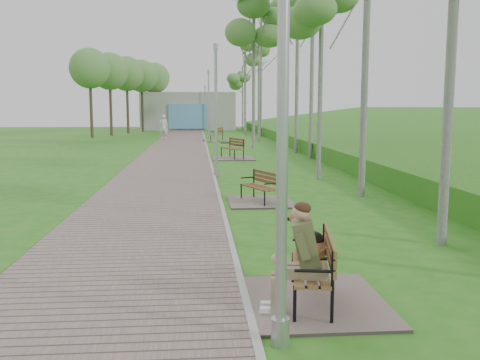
% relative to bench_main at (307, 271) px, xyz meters
% --- Properties ---
extents(ground, '(120.00, 120.00, 0.00)m').
position_rel_bench_main_xyz_m(ground, '(-0.76, 1.46, -0.44)').
color(ground, '#226D16').
rests_on(ground, ground).
extents(walkway, '(3.50, 67.00, 0.04)m').
position_rel_bench_main_xyz_m(walkway, '(-2.51, 22.96, -0.42)').
color(walkway, '#70615B').
rests_on(walkway, ground).
extents(kerb, '(0.10, 67.00, 0.05)m').
position_rel_bench_main_xyz_m(kerb, '(-0.76, 22.96, -0.42)').
color(kerb, '#999993').
rests_on(kerb, ground).
extents(embankment, '(14.00, 70.00, 1.60)m').
position_rel_bench_main_xyz_m(embankment, '(11.24, 21.46, -0.44)').
color(embankment, '#49812A').
rests_on(embankment, ground).
extents(building_north, '(10.00, 5.20, 4.00)m').
position_rel_bench_main_xyz_m(building_north, '(-2.26, 52.44, 1.55)').
color(building_north, '#9E9E99').
rests_on(building_north, ground).
extents(bench_main, '(1.81, 2.01, 1.58)m').
position_rel_bench_main_xyz_m(bench_main, '(0.00, 0.00, 0.00)').
color(bench_main, '#70615B').
rests_on(bench_main, ground).
extents(bench_second, '(1.65, 1.83, 1.01)m').
position_rel_bench_main_xyz_m(bench_second, '(0.24, 7.23, -0.26)').
color(bench_second, '#70615B').
rests_on(bench_second, ground).
extents(bench_third, '(1.99, 2.21, 1.22)m').
position_rel_bench_main_xyz_m(bench_third, '(0.32, 19.13, -0.21)').
color(bench_third, '#70615B').
rests_on(bench_third, ground).
extents(bench_far, '(2.01, 2.23, 1.23)m').
position_rel_bench_main_xyz_m(bench_far, '(0.08, 32.30, -0.21)').
color(bench_far, '#70615B').
rests_on(bench_far, ground).
extents(lamp_post_near, '(0.20, 0.20, 5.14)m').
position_rel_bench_main_xyz_m(lamp_post_near, '(-0.52, -1.12, 1.96)').
color(lamp_post_near, '#A2A4AA').
rests_on(lamp_post_near, ground).
extents(lamp_post_second, '(0.18, 0.18, 4.65)m').
position_rel_bench_main_xyz_m(lamp_post_second, '(-0.68, 12.63, 1.73)').
color(lamp_post_second, '#A2A4AA').
rests_on(lamp_post_second, ground).
extents(lamp_post_third, '(0.21, 0.21, 5.34)m').
position_rel_bench_main_xyz_m(lamp_post_third, '(-0.39, 36.28, 2.05)').
color(lamp_post_third, '#A2A4AA').
rests_on(lamp_post_third, ground).
extents(lamp_post_far, '(0.18, 0.18, 4.64)m').
position_rel_bench_main_xyz_m(lamp_post_far, '(-0.46, 49.61, 1.72)').
color(lamp_post_far, '#A2A4AA').
rests_on(lamp_post_far, ground).
extents(pedestrian_near, '(0.73, 0.51, 1.91)m').
position_rel_bench_main_xyz_m(pedestrian_near, '(-3.89, 34.97, 0.51)').
color(pedestrian_near, silver).
rests_on(pedestrian_near, ground).
extents(birch_mid_c, '(2.95, 2.95, 9.50)m').
position_rel_bench_main_xyz_m(birch_mid_c, '(1.99, 25.18, 7.02)').
color(birch_mid_c, silver).
rests_on(birch_mid_c, ground).
extents(birch_far_b, '(2.31, 2.31, 8.27)m').
position_rel_bench_main_xyz_m(birch_far_b, '(3.07, 31.84, 6.05)').
color(birch_far_b, silver).
rests_on(birch_far_b, ground).
extents(birch_far_c, '(2.95, 2.95, 12.48)m').
position_rel_bench_main_xyz_m(birch_far_c, '(4.03, 38.59, 9.36)').
color(birch_far_c, silver).
rests_on(birch_far_c, ground).
extents(birch_distant_a, '(2.96, 2.96, 9.57)m').
position_rel_bench_main_xyz_m(birch_distant_a, '(3.01, 42.01, 7.07)').
color(birch_distant_a, silver).
rests_on(birch_distant_a, ground).
extents(birch_distant_b, '(2.26, 2.26, 7.05)m').
position_rel_bench_main_xyz_m(birch_distant_b, '(3.49, 50.29, 5.09)').
color(birch_distant_b, silver).
rests_on(birch_distant_b, ground).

